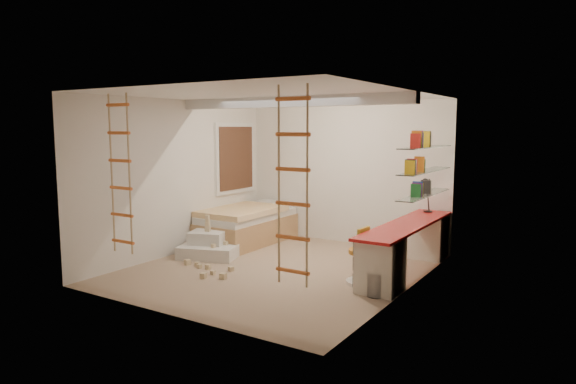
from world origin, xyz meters
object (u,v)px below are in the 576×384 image
Objects in this scene: bed at (247,225)px; play_platform at (209,247)px; swivel_chair at (363,263)px; desk at (407,246)px.

bed reaches higher than play_platform.
swivel_chair is 0.71× the size of play_platform.
play_platform is (-3.11, -0.81, -0.24)m from desk.
swivel_chair is 2.80m from play_platform.
bed is (-3.20, 0.36, -0.07)m from desk.
play_platform is at bearing -85.74° from bed.
play_platform is at bearing 179.14° from swivel_chair.
swivel_chair reaches higher than bed.
desk is 1.40× the size of bed.
play_platform is (-2.79, 0.04, -0.13)m from swivel_chair.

